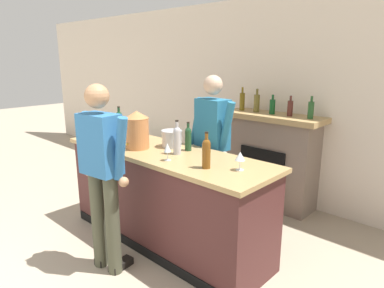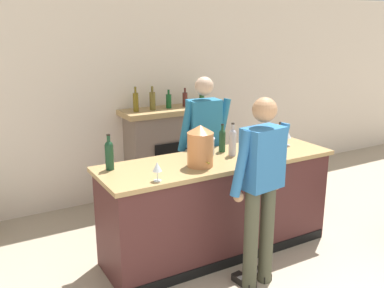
{
  "view_description": "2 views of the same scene",
  "coord_description": "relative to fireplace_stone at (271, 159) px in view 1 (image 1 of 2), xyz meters",
  "views": [
    {
      "loc": [
        2.48,
        0.39,
        1.96
      ],
      "look_at": [
        0.13,
        2.9,
        1.09
      ],
      "focal_mm": 32.0,
      "sensor_mm": 36.0,
      "label": 1
    },
    {
      "loc": [
        -2.33,
        -0.77,
        2.31
      ],
      "look_at": [
        -0.18,
        2.99,
        1.11
      ],
      "focal_mm": 40.0,
      "sensor_mm": 36.0,
      "label": 2
    }
  ],
  "objects": [
    {
      "name": "wall_back_panel",
      "position": [
        -0.24,
        0.26,
        0.74
      ],
      "size": [
        12.0,
        0.07,
        2.75
      ],
      "color": "beige",
      "rests_on": "ground_plane"
    },
    {
      "name": "bar_counter",
      "position": [
        -0.29,
        -1.67,
        -0.12
      ],
      "size": [
        2.47,
        0.78,
        1.02
      ],
      "color": "#492423",
      "rests_on": "ground_plane"
    },
    {
      "name": "fireplace_stone",
      "position": [
        0.0,
        0.0,
        0.0
      ],
      "size": [
        1.35,
        0.52,
        1.56
      ],
      "color": "#7D6C5E",
      "rests_on": "ground_plane"
    },
    {
      "name": "potted_plant_corner",
      "position": [
        -2.58,
        -0.18,
        -0.39
      ],
      "size": [
        0.41,
        0.41,
        0.68
      ],
      "color": "#96693E",
      "rests_on": "ground_plane"
    },
    {
      "name": "person_customer",
      "position": [
        -0.32,
        -2.38,
        0.33
      ],
      "size": [
        0.65,
        0.34,
        1.75
      ],
      "color": "#484937",
      "rests_on": "ground_plane"
    },
    {
      "name": "person_bartender",
      "position": [
        -0.12,
        -1.1,
        0.35
      ],
      "size": [
        0.66,
        0.33,
        1.78
      ],
      "color": "brown",
      "rests_on": "ground_plane"
    },
    {
      "name": "copper_dispenser",
      "position": [
        -0.57,
        -1.78,
        0.59
      ],
      "size": [
        0.25,
        0.29,
        0.4
      ],
      "color": "#CF7E47",
      "rests_on": "bar_counter"
    },
    {
      "name": "ice_bucket_steel",
      "position": [
        -0.35,
        -1.49,
        0.48
      ],
      "size": [
        0.22,
        0.22,
        0.18
      ],
      "color": "silver",
      "rests_on": "bar_counter"
    },
    {
      "name": "wine_bottle_chardonnay_pale",
      "position": [
        -0.11,
        -1.65,
        0.54
      ],
      "size": [
        0.08,
        0.08,
        0.34
      ],
      "color": "#B3B1BA",
      "rests_on": "bar_counter"
    },
    {
      "name": "wine_bottle_rose_blush",
      "position": [
        -0.12,
        -1.48,
        0.52
      ],
      "size": [
        0.07,
        0.07,
        0.3
      ],
      "color": "#1C4126",
      "rests_on": "bar_counter"
    },
    {
      "name": "wine_bottle_riesling_slim",
      "position": [
        0.39,
        -1.79,
        0.53
      ],
      "size": [
        0.07,
        0.07,
        0.32
      ],
      "color": "brown",
      "rests_on": "bar_counter"
    },
    {
      "name": "wine_bottle_merlot_tall",
      "position": [
        -1.36,
        -1.46,
        0.54
      ],
      "size": [
        0.08,
        0.08,
        0.34
      ],
      "color": "#173D24",
      "rests_on": "bar_counter"
    },
    {
      "name": "wine_glass_by_dispenser",
      "position": [
        -0.02,
        -1.87,
        0.51
      ],
      "size": [
        0.07,
        0.07,
        0.17
      ],
      "color": "silver",
      "rests_on": "bar_counter"
    },
    {
      "name": "wine_glass_front_left",
      "position": [
        0.64,
        -1.64,
        0.51
      ],
      "size": [
        0.09,
        0.09,
        0.16
      ],
      "color": "silver",
      "rests_on": "bar_counter"
    },
    {
      "name": "wine_glass_near_bucket",
      "position": [
        -1.11,
        -1.96,
        0.51
      ],
      "size": [
        0.08,
        0.08,
        0.17
      ],
      "color": "silver",
      "rests_on": "bar_counter"
    }
  ]
}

